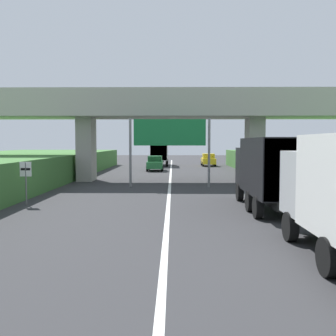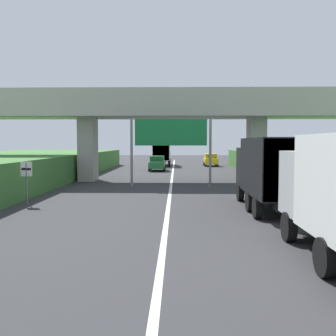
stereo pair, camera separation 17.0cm
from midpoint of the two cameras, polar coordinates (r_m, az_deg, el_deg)
The scene contains 8 objects.
lane_centre_stripe at distance 26.73m, azimuth 0.55°, elevation -3.19°, with size 0.20×90.09×0.01m, color white.
overpass_bridge at distance 32.89m, azimuth 0.69°, elevation 7.94°, with size 40.00×4.80×7.52m.
overhead_highway_sign at distance 28.15m, azimuth 0.60°, elevation 4.64°, with size 5.88×0.18×5.02m.
speed_limit_sign at distance 21.51m, azimuth -19.80°, elevation -1.14°, with size 0.60×0.08×2.23m.
truck_black at distance 19.25m, azimuth 15.02°, elevation -0.23°, with size 2.44×7.30×3.44m.
truck_white at distance 54.75m, azimuth -0.82°, elevation 2.37°, with size 2.44×7.30×3.44m.
car_yellow at distance 54.13m, azimuth 6.36°, elevation 1.19°, with size 1.86×4.10×1.72m.
car_green at distance 44.62m, azimuth -1.49°, elevation 0.68°, with size 1.86×4.10×1.72m.
Camera 2 is at (0.41, -1.49, 3.21)m, focal length 41.63 mm.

